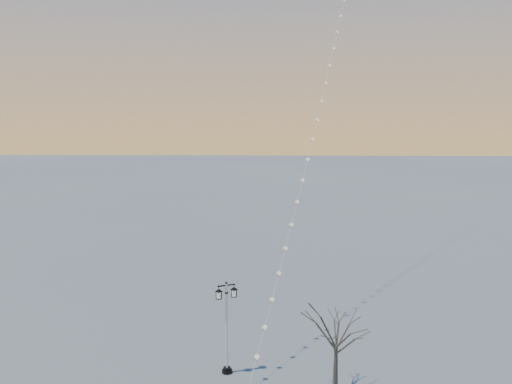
{
  "coord_description": "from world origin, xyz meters",
  "views": [
    {
      "loc": [
        1.82,
        -24.21,
        14.14
      ],
      "look_at": [
        1.03,
        7.12,
        9.45
      ],
      "focal_mm": 37.96,
      "sensor_mm": 36.0,
      "label": 1
    }
  ],
  "objects": [
    {
      "name": "kite_train",
      "position": [
        6.58,
        18.75,
        20.04
      ],
      "size": [
        12.17,
        35.16,
        40.31
      ],
      "rotation": [
        0.0,
        0.0,
        -0.33
      ],
      "color": "black",
      "rests_on": "ground"
    },
    {
      "name": "bare_tree",
      "position": [
        5.21,
        1.67,
        3.12
      ],
      "size": [
        2.71,
        2.71,
        4.49
      ],
      "rotation": [
        0.0,
        0.0,
        0.25
      ],
      "color": "#3A3428",
      "rests_on": "ground"
    },
    {
      "name": "street_lamp",
      "position": [
        -0.46,
        3.48,
        2.85
      ],
      "size": [
        1.24,
        0.79,
        5.15
      ],
      "rotation": [
        0.0,
        0.0,
        0.4
      ],
      "color": "black",
      "rests_on": "ground"
    }
  ]
}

